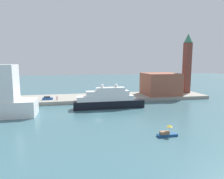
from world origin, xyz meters
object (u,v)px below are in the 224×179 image
at_px(bell_tower, 187,61).
at_px(mooring_bollard, 103,98).
at_px(harbor_building, 160,84).
at_px(person_figure, 57,98).
at_px(large_yacht, 108,100).
at_px(small_motorboat, 167,133).
at_px(parked_car, 47,98).

relative_size(bell_tower, mooring_bollard, 35.18).
xyz_separation_m(harbor_building, person_figure, (-48.68, -4.98, -4.41)).
bearing_deg(large_yacht, bell_tower, 24.43).
bearing_deg(mooring_bollard, bell_tower, 12.95).
distance_m(bell_tower, person_figure, 66.58).
relative_size(harbor_building, bell_tower, 0.54).
xyz_separation_m(bell_tower, mooring_bollard, (-45.03, -10.35, -15.72)).
xyz_separation_m(small_motorboat, parked_car, (-31.82, 45.76, 1.27)).
bearing_deg(person_figure, bell_tower, 6.94).
relative_size(bell_tower, person_figure, 17.13).
bearing_deg(parked_car, bell_tower, 4.91).
relative_size(bell_tower, parked_car, 6.99).
height_order(large_yacht, bell_tower, bell_tower).
relative_size(small_motorboat, mooring_bollard, 5.73).
relative_size(small_motorboat, parked_car, 1.14).
relative_size(parked_car, person_figure, 2.45).
xyz_separation_m(large_yacht, harbor_building, (29.21, 17.52, 3.50)).
height_order(harbor_building, person_figure, harbor_building).
bearing_deg(harbor_building, bell_tower, 10.34).
relative_size(parked_car, mooring_bollard, 5.03).
xyz_separation_m(small_motorboat, person_figure, (-27.78, 43.81, 1.46)).
bearing_deg(bell_tower, harbor_building, -169.66).
bearing_deg(small_motorboat, person_figure, 122.38).
xyz_separation_m(bell_tower, parked_car, (-68.36, -5.88, -15.53)).
relative_size(large_yacht, mooring_bollard, 31.36).
bearing_deg(person_figure, harbor_building, 5.84).
distance_m(harbor_building, parked_car, 53.01).
bearing_deg(small_motorboat, parked_car, 124.81).
distance_m(parked_car, person_figure, 4.49).
distance_m(bell_tower, mooring_bollard, 48.80).
xyz_separation_m(small_motorboat, bell_tower, (36.54, 51.64, 16.79)).
xyz_separation_m(person_figure, mooring_bollard, (19.29, -2.52, -0.39)).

